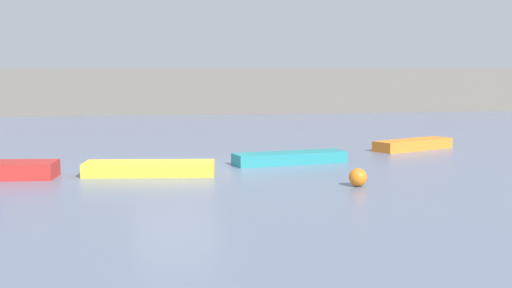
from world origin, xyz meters
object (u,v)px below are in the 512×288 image
Objects in this scene: rowboat_teal at (290,158)px; mooring_buoy at (358,177)px; rowboat_orange at (413,145)px; rowboat_yellow at (150,168)px.

mooring_buoy is at bearing -90.08° from rowboat_teal.
rowboat_orange is at bearing 58.33° from mooring_buoy.
rowboat_yellow is 5.92m from mooring_buoy.
mooring_buoy is at bearing -19.95° from rowboat_yellow.
mooring_buoy is (-4.47, -7.24, 0.05)m from rowboat_orange.
rowboat_teal is 6.04m from rowboat_orange.
rowboat_teal is 4.44m from mooring_buoy.
mooring_buoy reaches higher than rowboat_teal.
rowboat_orange reaches higher than rowboat_teal.
rowboat_yellow is 10.71m from rowboat_orange.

